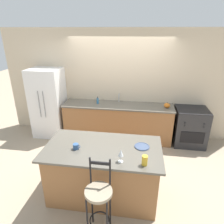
# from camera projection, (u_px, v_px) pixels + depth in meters

# --- Properties ---
(ground_plane) EXTENTS (18.00, 18.00, 0.00)m
(ground_plane) POSITION_uv_depth(u_px,v_px,m) (116.00, 145.00, 4.95)
(ground_plane) COLOR tan
(wall_back) EXTENTS (6.00, 0.07, 2.70)m
(wall_back) POSITION_uv_depth(u_px,v_px,m) (120.00, 84.00, 5.08)
(wall_back) COLOR beige
(wall_back) RESTS_ON ground_plane
(back_counter) EXTENTS (2.72, 0.69, 0.93)m
(back_counter) POSITION_uv_depth(u_px,v_px,m) (118.00, 121.00, 5.12)
(back_counter) COLOR #936038
(back_counter) RESTS_ON ground_plane
(sink_faucet) EXTENTS (0.02, 0.13, 0.22)m
(sink_faucet) POSITION_uv_depth(u_px,v_px,m) (119.00, 97.00, 5.08)
(sink_faucet) COLOR #ADAFB5
(sink_faucet) RESTS_ON back_counter
(kitchen_island) EXTENTS (1.85, 1.00, 0.93)m
(kitchen_island) POSITION_uv_depth(u_px,v_px,m) (103.00, 171.00, 3.32)
(kitchen_island) COLOR #936038
(kitchen_island) RESTS_ON ground_plane
(refrigerator) EXTENTS (0.78, 0.71, 1.77)m
(refrigerator) POSITION_uv_depth(u_px,v_px,m) (49.00, 103.00, 5.17)
(refrigerator) COLOR white
(refrigerator) RESTS_ON ground_plane
(oven_range) EXTENTS (0.73, 0.69, 0.92)m
(oven_range) POSITION_uv_depth(u_px,v_px,m) (190.00, 127.00, 4.86)
(oven_range) COLOR #28282B
(oven_range) RESTS_ON ground_plane
(bar_stool_near) EXTENTS (0.36, 0.36, 1.15)m
(bar_stool_near) POSITION_uv_depth(u_px,v_px,m) (99.00, 198.00, 2.61)
(bar_stool_near) COLOR black
(bar_stool_near) RESTS_ON ground_plane
(dinner_plate) EXTENTS (0.24, 0.24, 0.02)m
(dinner_plate) POSITION_uv_depth(u_px,v_px,m) (142.00, 146.00, 3.15)
(dinner_plate) COLOR #425170
(dinner_plate) RESTS_ON kitchen_island
(wine_glass) EXTENTS (0.08, 0.08, 0.20)m
(wine_glass) POSITION_uv_depth(u_px,v_px,m) (121.00, 153.00, 2.75)
(wine_glass) COLOR white
(wine_glass) RESTS_ON kitchen_island
(coffee_mug) EXTENTS (0.12, 0.09, 0.09)m
(coffee_mug) POSITION_uv_depth(u_px,v_px,m) (76.00, 146.00, 3.09)
(coffee_mug) COLOR #335689
(coffee_mug) RESTS_ON kitchen_island
(tumbler_cup) EXTENTS (0.08, 0.08, 0.15)m
(tumbler_cup) POSITION_uv_depth(u_px,v_px,m) (145.00, 160.00, 2.71)
(tumbler_cup) COLOR gold
(tumbler_cup) RESTS_ON kitchen_island
(pumpkin_decoration) EXTENTS (0.14, 0.14, 0.14)m
(pumpkin_decoration) POSITION_uv_depth(u_px,v_px,m) (167.00, 105.00, 4.72)
(pumpkin_decoration) COLOR orange
(pumpkin_decoration) RESTS_ON back_counter
(soap_bottle) EXTENTS (0.05, 0.05, 0.18)m
(soap_bottle) POSITION_uv_depth(u_px,v_px,m) (98.00, 101.00, 4.98)
(soap_bottle) COLOR teal
(soap_bottle) RESTS_ON back_counter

